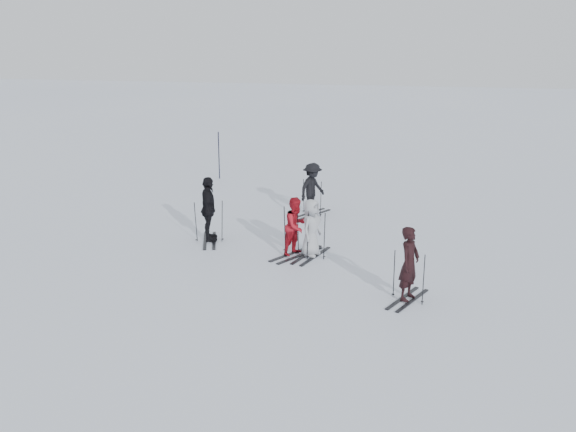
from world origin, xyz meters
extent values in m
plane|color=silver|center=(0.00, 0.00, 0.00)|extent=(120.00, 120.00, 0.00)
imported|color=black|center=(3.41, -1.71, 0.85)|extent=(0.61, 0.72, 1.69)
imported|color=#A5121E|center=(0.29, 0.70, 0.79)|extent=(0.90, 0.96, 1.58)
imported|color=#A3A6AC|center=(0.70, 0.71, 0.78)|extent=(0.68, 0.86, 1.56)
imported|color=black|center=(-2.41, 1.31, 0.93)|extent=(0.79, 1.18, 1.87)
imported|color=black|center=(-0.07, 4.82, 0.85)|extent=(1.08, 1.27, 1.70)
cylinder|color=black|center=(-4.87, 9.31, 0.97)|extent=(0.04, 0.04, 1.94)
camera|label=1|loc=(3.84, -15.40, 5.81)|focal=40.00mm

